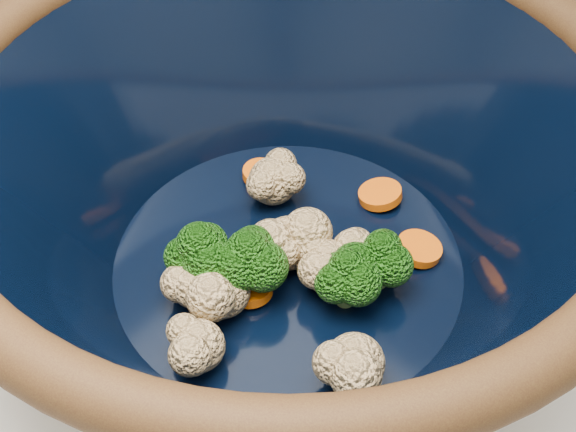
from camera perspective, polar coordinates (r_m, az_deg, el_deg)
The scene contains 2 objects.
mixing_bowl at distance 0.46m, azimuth 0.00°, elevation 1.43°, with size 0.47×0.47×0.17m.
vegetable_pile at distance 0.47m, azimuth -0.41°, elevation -3.45°, with size 0.17×0.20×0.05m.
Camera 1 is at (0.19, -0.15, 1.32)m, focal length 50.00 mm.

